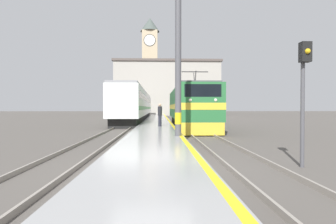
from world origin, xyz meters
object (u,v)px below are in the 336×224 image
(locomotive_train, at_px, (189,107))
(clock_tower, at_px, (150,63))
(catenary_mast, at_px, (179,53))
(passenger_train, at_px, (137,105))
(signal_post, at_px, (304,84))
(person_on_platform, at_px, (160,114))

(locomotive_train, bearing_deg, clock_tower, 95.96)
(catenary_mast, xyz_separation_m, clock_tower, (-3.46, 59.87, 9.65))
(passenger_train, relative_size, signal_post, 8.88)
(locomotive_train, distance_m, clock_tower, 51.46)
(person_on_platform, bearing_deg, locomotive_train, 51.21)
(clock_tower, xyz_separation_m, signal_post, (6.82, -65.52, -11.70))
(locomotive_train, relative_size, person_on_platform, 8.43)
(person_on_platform, distance_m, signal_post, 13.31)
(catenary_mast, bearing_deg, signal_post, -59.26)
(signal_post, bearing_deg, person_on_platform, 108.96)
(signal_post, bearing_deg, passenger_train, 103.71)
(clock_tower, bearing_deg, locomotive_train, -84.04)
(locomotive_train, height_order, clock_tower, clock_tower)
(person_on_platform, xyz_separation_m, signal_post, (4.31, -12.53, 1.24))
(passenger_train, bearing_deg, signal_post, -76.29)
(passenger_train, distance_m, signal_post, 31.75)
(signal_post, bearing_deg, locomotive_train, 95.89)
(clock_tower, distance_m, signal_post, 66.91)
(passenger_train, relative_size, person_on_platform, 19.01)
(person_on_platform, relative_size, signal_post, 0.47)
(passenger_train, bearing_deg, clock_tower, 88.84)
(locomotive_train, xyz_separation_m, person_on_platform, (-2.67, -3.32, -0.54))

